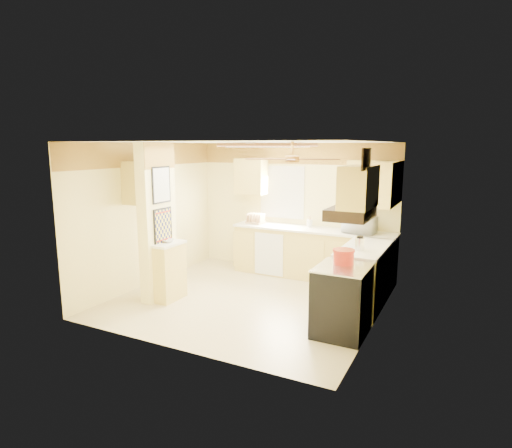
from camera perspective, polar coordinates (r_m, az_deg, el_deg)
The scene contains 34 objects.
floor at distance 7.00m, azimuth -0.97°, elevation -10.07°, with size 4.00×4.00×0.00m, color #C7B68A.
ceiling at distance 6.56m, azimuth -1.04°, elevation 10.85°, with size 4.00×4.00×0.00m, color white.
wall_back at distance 8.37m, azimuth 5.09°, elevation 2.14°, with size 4.00×4.00×0.00m, color #FFEF9B.
wall_front at distance 5.10m, azimuth -11.05°, elevation -3.39°, with size 4.00×4.00×0.00m, color #FFEF9B.
wall_left at distance 7.79m, azimuth -14.13°, elevation 1.24°, with size 3.80×3.80×0.00m, color #FFEF9B.
wall_right at distance 6.01m, azimuth 16.10°, elevation -1.51°, with size 3.80×3.80×0.00m, color #FFEF9B.
wallpaper_border at distance 8.27m, azimuth 5.15°, elevation 9.34°, with size 4.00×0.02×0.40m, color gold.
partition_column at distance 6.96m, azimuth -13.03°, elevation 0.22°, with size 0.20×0.70×2.50m, color #FFEF9B.
partition_ledge at distance 7.01m, azimuth -11.37°, elevation -6.37°, with size 0.25×0.55×0.90m, color #EDCE66.
ledge_top at distance 6.89m, azimuth -11.51°, elevation -2.62°, with size 0.28×0.58×0.04m, color white.
lower_cabinets_back at distance 8.08m, azimuth 7.50°, elevation -4.00°, with size 3.00×0.60×0.90m, color #EDCE66.
lower_cabinets_right at distance 6.84m, azimuth 14.24°, elevation -6.92°, with size 0.60×1.40×0.90m, color #EDCE66.
countertop_back at distance 7.97m, azimuth 7.56°, elevation -0.74°, with size 3.04×0.64×0.04m, color white.
countertop_right at distance 6.72m, azimuth 14.34°, elevation -3.08°, with size 0.64×1.44×0.04m, color white.
dishwasher_panel at distance 8.08m, azimuth 1.72°, elevation -4.06°, with size 0.58×0.02×0.80m, color white.
window at distance 8.42m, azimuth 3.50°, elevation 4.26°, with size 0.92×0.02×1.02m.
upper_cab_back_left at distance 8.50m, azimuth -0.65°, elevation 6.38°, with size 0.60×0.35×0.70m, color #EDCE66.
upper_cab_back_right at distance 7.70m, azimuth 15.49°, elevation 5.57°, with size 0.90×0.35×0.70m, color #EDCE66.
upper_cab_right at distance 7.18m, azimuth 16.88°, elevation 5.18°, with size 0.35×1.00×0.70m, color #EDCE66.
upper_cab_left_wall at distance 7.42m, azimuth -14.57°, elevation 5.45°, with size 0.35×0.75×0.70m, color #EDCE66.
upper_cab_over_stove at distance 5.41m, azimuth 13.53°, elevation 4.83°, with size 0.35×0.76×0.52m, color #EDCE66.
stove at distance 5.78m, azimuth 11.38°, elevation -9.93°, with size 0.68×0.77×0.92m.
range_hood at distance 5.47m, azimuth 12.52°, elevation 1.44°, with size 0.50×0.76×0.14m, color black.
poster_menu at distance 6.81m, azimuth -12.51°, elevation 5.12°, with size 0.02×0.42×0.57m.
poster_nashville at distance 6.90m, azimuth -12.30°, elevation -0.26°, with size 0.02×0.42×0.57m.
ceiling_light_panel at distance 6.96m, azimuth 1.66°, elevation 10.46°, with size 1.35×0.95×0.06m.
ceiling_fan at distance 5.50m, azimuth 4.84°, elevation 8.67°, with size 1.15×1.15×0.26m.
vent_grate at distance 5.02m, azimuth 14.50°, elevation 8.37°, with size 0.02×0.40×0.25m, color black.
microwave at distance 7.68m, azimuth 13.68°, elevation -0.09°, with size 0.54×0.36×0.30m, color white.
bowl at distance 6.92m, azimuth -11.64°, elevation -2.20°, with size 0.18×0.18×0.05m, color white.
dutch_oven at distance 5.75m, azimuth 11.60°, elevation -4.26°, with size 0.29×0.29×0.19m.
kettle at distance 6.44m, azimuth 13.67°, elevation -2.55°, with size 0.14×0.14×0.21m.
dish_rack at distance 8.41m, azimuth -0.06°, elevation 0.57°, with size 0.37×0.29×0.20m.
utensil_crock at distance 8.11m, azimuth 7.17°, elevation 0.11°, with size 0.11×0.11×0.21m.
Camera 1 is at (3.07, -5.80, 2.45)m, focal length 30.00 mm.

